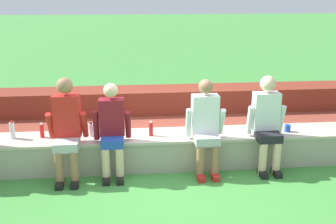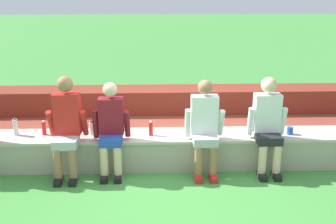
% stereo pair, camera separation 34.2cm
% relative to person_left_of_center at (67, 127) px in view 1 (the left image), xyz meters
% --- Properties ---
extents(ground_plane, '(80.00, 80.00, 0.00)m').
position_rel_person_left_of_center_xyz_m(ground_plane, '(1.45, -0.01, -0.75)').
color(ground_plane, '#428E3D').
extents(stone_seating_wall, '(7.19, 0.64, 0.48)m').
position_rel_person_left_of_center_xyz_m(stone_seating_wall, '(1.45, 0.29, -0.49)').
color(stone_seating_wall, '#A8A08E').
rests_on(stone_seating_wall, ground).
extents(brick_bleachers, '(9.97, 1.29, 0.84)m').
position_rel_person_left_of_center_xyz_m(brick_bleachers, '(1.45, 1.49, -0.40)').
color(brick_bleachers, brown).
rests_on(brick_bleachers, ground).
extents(person_left_of_center, '(0.54, 0.60, 1.41)m').
position_rel_person_left_of_center_xyz_m(person_left_of_center, '(0.00, 0.00, 0.00)').
color(person_left_of_center, '#996B4C').
rests_on(person_left_of_center, ground).
extents(person_center, '(0.52, 0.53, 1.32)m').
position_rel_person_left_of_center_xyz_m(person_center, '(0.61, 0.01, -0.05)').
color(person_center, beige).
rests_on(person_center, ground).
extents(person_right_of_center, '(0.55, 0.54, 1.35)m').
position_rel_person_left_of_center_xyz_m(person_right_of_center, '(1.91, -0.01, -0.03)').
color(person_right_of_center, '#996B4C').
rests_on(person_right_of_center, ground).
extents(person_far_right, '(0.55, 0.56, 1.37)m').
position_rel_person_left_of_center_xyz_m(person_far_right, '(2.80, 0.02, -0.01)').
color(person_far_right, beige).
rests_on(person_far_right, ground).
extents(water_bottle_mid_left, '(0.06, 0.06, 0.22)m').
position_rel_person_left_of_center_xyz_m(water_bottle_mid_left, '(-0.41, 0.34, -0.16)').
color(water_bottle_mid_left, red).
rests_on(water_bottle_mid_left, stone_seating_wall).
extents(water_bottle_mid_right, '(0.06, 0.06, 0.22)m').
position_rel_person_left_of_center_xyz_m(water_bottle_mid_right, '(1.16, 0.26, -0.16)').
color(water_bottle_mid_right, red).
rests_on(water_bottle_mid_right, stone_seating_wall).
extents(water_bottle_near_left, '(0.07, 0.07, 0.26)m').
position_rel_person_left_of_center_xyz_m(water_bottle_near_left, '(-0.82, 0.34, -0.14)').
color(water_bottle_near_left, silver).
rests_on(water_bottle_near_left, stone_seating_wall).
extents(water_bottle_center_gap, '(0.07, 0.07, 0.21)m').
position_rel_person_left_of_center_xyz_m(water_bottle_center_gap, '(0.29, 0.32, -0.17)').
color(water_bottle_center_gap, silver).
rests_on(water_bottle_center_gap, stone_seating_wall).
extents(plastic_cup_left_end, '(0.09, 0.09, 0.11)m').
position_rel_person_left_of_center_xyz_m(plastic_cup_left_end, '(3.21, 0.23, -0.21)').
color(plastic_cup_left_end, blue).
rests_on(plastic_cup_left_end, stone_seating_wall).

